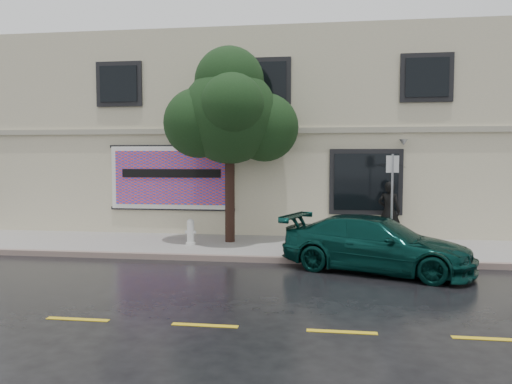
# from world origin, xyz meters

# --- Properties ---
(ground) EXTENTS (90.00, 90.00, 0.00)m
(ground) POSITION_xyz_m (0.00, 0.00, 0.00)
(ground) COLOR black
(ground) RESTS_ON ground
(sidewalk) EXTENTS (20.00, 3.50, 0.15)m
(sidewalk) POSITION_xyz_m (0.00, 3.25, 0.07)
(sidewalk) COLOR gray
(sidewalk) RESTS_ON ground
(curb) EXTENTS (20.00, 0.18, 0.16)m
(curb) POSITION_xyz_m (0.00, 1.50, 0.07)
(curb) COLOR slate
(curb) RESTS_ON ground
(road_marking) EXTENTS (19.00, 0.12, 0.01)m
(road_marking) POSITION_xyz_m (0.00, -3.50, 0.01)
(road_marking) COLOR gold
(road_marking) RESTS_ON ground
(building) EXTENTS (20.00, 8.12, 7.00)m
(building) POSITION_xyz_m (0.00, 9.00, 3.50)
(building) COLOR #BDB698
(building) RESTS_ON ground
(billboard) EXTENTS (4.30, 0.16, 2.20)m
(billboard) POSITION_xyz_m (-3.20, 4.92, 2.05)
(billboard) COLOR white
(billboard) RESTS_ON ground
(car) EXTENTS (4.93, 3.44, 1.32)m
(car) POSITION_xyz_m (3.15, 0.88, 0.66)
(car) COLOR #08302B
(car) RESTS_ON ground
(pedestrian) EXTENTS (0.78, 0.64, 1.85)m
(pedestrian) POSITION_xyz_m (3.87, 4.37, 1.08)
(pedestrian) COLOR black
(pedestrian) RESTS_ON sidewalk
(umbrella) EXTENTS (1.20, 1.20, 0.76)m
(umbrella) POSITION_xyz_m (3.87, 4.37, 2.38)
(umbrella) COLOR black
(umbrella) RESTS_ON pedestrian
(street_tree) EXTENTS (2.91, 2.91, 5.29)m
(street_tree) POSITION_xyz_m (-0.96, 3.65, 3.97)
(street_tree) COLOR #331E16
(street_tree) RESTS_ON sidewalk
(fire_hydrant) EXTENTS (0.32, 0.30, 0.77)m
(fire_hydrant) POSITION_xyz_m (-2.01, 2.94, 0.53)
(fire_hydrant) COLOR silver
(fire_hydrant) RESTS_ON sidewalk
(sign_pole) EXTENTS (0.33, 0.09, 2.67)m
(sign_pole) POSITION_xyz_m (3.60, 1.70, 1.75)
(sign_pole) COLOR gray
(sign_pole) RESTS_ON sidewalk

